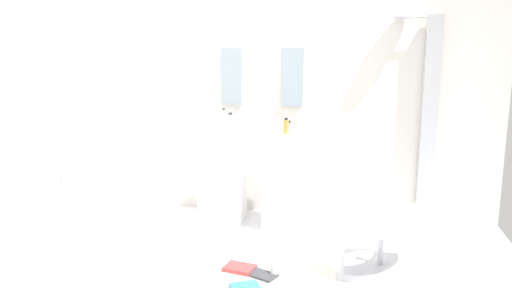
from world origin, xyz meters
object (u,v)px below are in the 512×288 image
magazine_teal (246,288)px  pedestal_sink_right (286,178)px  shower_column (427,118)px  pedestal_sink_left (223,175)px  soap_bottle_white (224,118)px  soap_bottle_clear (230,121)px  magazine_charcoal (260,274)px  soap_bottle_grey (289,128)px  lounge_chair (382,229)px  towel_rack (75,173)px  magazine_red (240,268)px  coffee_mug (275,269)px  soap_bottle_amber (286,126)px

magazine_teal → pedestal_sink_right: bearing=58.0°
magazine_teal → shower_column: bearing=22.5°
pedestal_sink_left → soap_bottle_white: size_ratio=5.48×
soap_bottle_white → pedestal_sink_left: bearing=-84.7°
shower_column → soap_bottle_clear: (-1.92, -0.21, -0.05)m
magazine_charcoal → soap_bottle_grey: size_ratio=2.11×
magazine_teal → magazine_charcoal: 0.26m
pedestal_sink_left → lounge_chair: bearing=-29.2°
soap_bottle_clear → soap_bottle_white: bearing=-167.5°
magazine_charcoal → lounge_chair: bearing=41.9°
pedestal_sink_right → soap_bottle_grey: (0.04, -0.11, 0.52)m
towel_rack → soap_bottle_grey: soap_bottle_grey is taller
pedestal_sink_left → shower_column: 2.09m
magazine_red → towel_rack: bearing=178.1°
shower_column → soap_bottle_clear: 1.93m
pedestal_sink_right → soap_bottle_white: 0.86m
shower_column → lounge_chair: 1.47m
pedestal_sink_left → pedestal_sink_right: same height
magazine_red → coffee_mug: 0.29m
shower_column → magazine_charcoal: size_ratio=7.92×
soap_bottle_grey → soap_bottle_amber: bearing=-151.9°
pedestal_sink_left → soap_bottle_grey: soap_bottle_grey is taller
magazine_red → magazine_charcoal: size_ratio=0.92×
pedestal_sink_left → coffee_mug: size_ratio=10.97×
soap_bottle_grey → soap_bottle_clear: bearing=158.3°
towel_rack → magazine_teal: (1.75, -0.71, -0.60)m
shower_column → magazine_teal: bearing=-129.4°
magazine_teal → coffee_mug: coffee_mug is taller
soap_bottle_white → soap_bottle_clear: bearing=12.5°
pedestal_sink_right → shower_column: shower_column is taller
lounge_chair → magazine_charcoal: 1.01m
shower_column → soap_bottle_white: size_ratio=10.61×
magazine_red → soap_bottle_amber: (0.23, 0.95, 1.00)m
magazine_charcoal → magazine_teal: bearing=-78.8°
magazine_red → coffee_mug: bearing=5.4°
magazine_charcoal → soap_bottle_grey: soap_bottle_grey is taller
soap_bottle_clear → soap_bottle_grey: bearing=-21.7°
magazine_teal → soap_bottle_clear: (-0.49, 1.53, 1.00)m
shower_column → magazine_teal: size_ratio=9.94×
towel_rack → soap_bottle_amber: 1.98m
shower_column → magazine_charcoal: shower_column is taller
lounge_chair → pedestal_sink_right: bearing=136.1°
magazine_teal → soap_bottle_grey: soap_bottle_grey is taller
towel_rack → soap_bottle_clear: bearing=33.2°
lounge_chair → magazine_red: (-1.09, -0.22, -0.32)m
magazine_teal → soap_bottle_grey: size_ratio=1.68×
towel_rack → magazine_charcoal: 1.96m
soap_bottle_grey → soap_bottle_amber: size_ratio=0.82×
soap_bottle_amber → lounge_chair: bearing=-39.9°
magazine_red → soap_bottle_grey: soap_bottle_grey is taller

